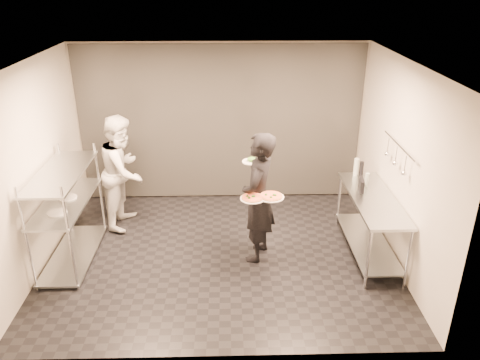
{
  "coord_description": "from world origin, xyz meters",
  "views": [
    {
      "loc": [
        0.13,
        -5.88,
        3.86
      ],
      "look_at": [
        0.3,
        0.25,
        1.1
      ],
      "focal_mm": 35.0,
      "sensor_mm": 36.0,
      "label": 1
    }
  ],
  "objects_px": {
    "pass_rack": "(67,211)",
    "chef": "(123,171)",
    "prep_counter": "(371,216)",
    "pizza_plate_near": "(253,198)",
    "pizza_plate_far": "(271,196)",
    "pos_monitor": "(361,185)",
    "bottle_clear": "(367,180)",
    "waiter": "(258,198)",
    "bottle_green": "(356,167)",
    "bottle_dark": "(361,168)",
    "salad_plate": "(252,160)"
  },
  "relations": [
    {
      "from": "pass_rack",
      "to": "prep_counter",
      "type": "relative_size",
      "value": 0.89
    },
    {
      "from": "prep_counter",
      "to": "pizza_plate_near",
      "type": "distance_m",
      "value": 1.81
    },
    {
      "from": "prep_counter",
      "to": "pizza_plate_far",
      "type": "height_order",
      "value": "pizza_plate_far"
    },
    {
      "from": "salad_plate",
      "to": "pos_monitor",
      "type": "bearing_deg",
      "value": -1.89
    },
    {
      "from": "pass_rack",
      "to": "pizza_plate_far",
      "type": "distance_m",
      "value": 2.88
    },
    {
      "from": "chef",
      "to": "pizza_plate_far",
      "type": "relative_size",
      "value": 5.25
    },
    {
      "from": "prep_counter",
      "to": "bottle_dark",
      "type": "relative_size",
      "value": 8.33
    },
    {
      "from": "salad_plate",
      "to": "pos_monitor",
      "type": "xyz_separation_m",
      "value": [
        1.6,
        -0.05,
        -0.38
      ]
    },
    {
      "from": "bottle_clear",
      "to": "pizza_plate_near",
      "type": "bearing_deg",
      "value": -158.77
    },
    {
      "from": "prep_counter",
      "to": "pizza_plate_far",
      "type": "bearing_deg",
      "value": -170.31
    },
    {
      "from": "pass_rack",
      "to": "waiter",
      "type": "distance_m",
      "value": 2.7
    },
    {
      "from": "waiter",
      "to": "pass_rack",
      "type": "bearing_deg",
      "value": -72.29
    },
    {
      "from": "pizza_plate_far",
      "to": "pos_monitor",
      "type": "distance_m",
      "value": 1.44
    },
    {
      "from": "bottle_clear",
      "to": "bottle_dark",
      "type": "xyz_separation_m",
      "value": [
        0.03,
        0.41,
        0.01
      ]
    },
    {
      "from": "prep_counter",
      "to": "bottle_green",
      "type": "bearing_deg",
      "value": 93.94
    },
    {
      "from": "pos_monitor",
      "to": "bottle_clear",
      "type": "bearing_deg",
      "value": 60.77
    },
    {
      "from": "waiter",
      "to": "bottle_green",
      "type": "xyz_separation_m",
      "value": [
        1.58,
        0.84,
        0.11
      ]
    },
    {
      "from": "pass_rack",
      "to": "waiter",
      "type": "bearing_deg",
      "value": -0.73
    },
    {
      "from": "pass_rack",
      "to": "chef",
      "type": "bearing_deg",
      "value": 59.75
    },
    {
      "from": "pass_rack",
      "to": "pizza_plate_far",
      "type": "height_order",
      "value": "pass_rack"
    },
    {
      "from": "pizza_plate_near",
      "to": "prep_counter",
      "type": "bearing_deg",
      "value": 9.34
    },
    {
      "from": "pos_monitor",
      "to": "pass_rack",
      "type": "bearing_deg",
      "value": -168.68
    },
    {
      "from": "chef",
      "to": "bottle_green",
      "type": "bearing_deg",
      "value": -85.19
    },
    {
      "from": "waiter",
      "to": "pizza_plate_far",
      "type": "distance_m",
      "value": 0.3
    },
    {
      "from": "salad_plate",
      "to": "pos_monitor",
      "type": "distance_m",
      "value": 1.64
    },
    {
      "from": "bottle_clear",
      "to": "pizza_plate_far",
      "type": "bearing_deg",
      "value": -156.61
    },
    {
      "from": "prep_counter",
      "to": "pos_monitor",
      "type": "bearing_deg",
      "value": 117.85
    },
    {
      "from": "prep_counter",
      "to": "pizza_plate_near",
      "type": "height_order",
      "value": "pizza_plate_near"
    },
    {
      "from": "salad_plate",
      "to": "bottle_clear",
      "type": "distance_m",
      "value": 1.77
    },
    {
      "from": "pizza_plate_far",
      "to": "waiter",
      "type": "bearing_deg",
      "value": 126.3
    },
    {
      "from": "prep_counter",
      "to": "waiter",
      "type": "bearing_deg",
      "value": -178.71
    },
    {
      "from": "salad_plate",
      "to": "pass_rack",
      "type": "bearing_deg",
      "value": -173.83
    },
    {
      "from": "waiter",
      "to": "bottle_clear",
      "type": "distance_m",
      "value": 1.7
    },
    {
      "from": "pizza_plate_far",
      "to": "pos_monitor",
      "type": "bearing_deg",
      "value": 19.43
    },
    {
      "from": "pass_rack",
      "to": "pizza_plate_far",
      "type": "relative_size",
      "value": 4.55
    },
    {
      "from": "pos_monitor",
      "to": "bottle_green",
      "type": "relative_size",
      "value": 0.93
    },
    {
      "from": "pizza_plate_near",
      "to": "bottle_green",
      "type": "relative_size",
      "value": 1.23
    },
    {
      "from": "waiter",
      "to": "pizza_plate_near",
      "type": "height_order",
      "value": "waiter"
    },
    {
      "from": "pos_monitor",
      "to": "pizza_plate_far",
      "type": "bearing_deg",
      "value": -152.37
    },
    {
      "from": "salad_plate",
      "to": "pos_monitor",
      "type": "height_order",
      "value": "salad_plate"
    },
    {
      "from": "prep_counter",
      "to": "salad_plate",
      "type": "distance_m",
      "value": 1.9
    },
    {
      "from": "bottle_green",
      "to": "chef",
      "type": "bearing_deg",
      "value": 176.47
    },
    {
      "from": "pass_rack",
      "to": "chef",
      "type": "relative_size",
      "value": 0.87
    },
    {
      "from": "prep_counter",
      "to": "bottle_green",
      "type": "distance_m",
      "value": 0.91
    },
    {
      "from": "prep_counter",
      "to": "pizza_plate_far",
      "type": "xyz_separation_m",
      "value": [
        -1.48,
        -0.25,
        0.46
      ]
    },
    {
      "from": "pos_monitor",
      "to": "bottle_dark",
      "type": "distance_m",
      "value": 0.59
    },
    {
      "from": "salad_plate",
      "to": "bottle_dark",
      "type": "xyz_separation_m",
      "value": [
        1.75,
        0.52,
        -0.36
      ]
    },
    {
      "from": "prep_counter",
      "to": "chef",
      "type": "height_order",
      "value": "chef"
    },
    {
      "from": "pizza_plate_near",
      "to": "chef",
      "type": "bearing_deg",
      "value": 146.74
    },
    {
      "from": "pizza_plate_far",
      "to": "bottle_green",
      "type": "distance_m",
      "value": 1.77
    }
  ]
}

